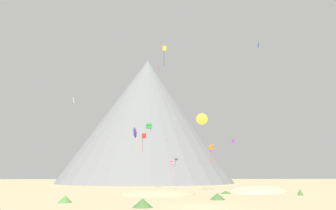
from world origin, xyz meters
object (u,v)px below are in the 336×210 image
(bush_far_left, at_px, (226,192))
(kite_pink_low, at_px, (172,163))
(kite_red_low, at_px, (144,136))
(kite_orange_low, at_px, (212,147))
(kite_indigo_low, at_px, (136,133))
(kite_magenta_high, at_px, (159,67))
(kite_green_mid, at_px, (149,126))
(bush_ridge_crest, at_px, (65,199))
(kite_blue_high, at_px, (258,45))
(kite_gold_mid, at_px, (202,119))
(bush_far_right, at_px, (300,192))
(bush_scatter_east, at_px, (218,196))
(rock_massif, at_px, (148,124))
(kite_white_mid, at_px, (73,100))
(bush_mid_center, at_px, (143,203))
(kite_yellow_high, at_px, (164,51))
(kite_violet_low, at_px, (233,141))

(bush_far_left, distance_m, kite_pink_low, 16.64)
(kite_red_low, distance_m, kite_orange_low, 17.14)
(bush_far_left, height_order, kite_indigo_low, kite_indigo_low)
(kite_magenta_high, height_order, kite_green_mid, kite_magenta_high)
(bush_ridge_crest, distance_m, kite_blue_high, 70.84)
(kite_pink_low, distance_m, kite_gold_mid, 12.70)
(kite_blue_high, xyz_separation_m, kite_magenta_high, (-28.91, 5.72, -5.23))
(bush_far_right, distance_m, bush_scatter_east, 17.95)
(kite_magenta_high, height_order, kite_indigo_low, kite_magenta_high)
(kite_green_mid, bearing_deg, kite_indigo_low, -116.88)
(bush_ridge_crest, xyz_separation_m, kite_red_low, (9.28, 19.55, 10.34))
(bush_far_left, xyz_separation_m, rock_massif, (-15.32, 73.01, 24.34))
(rock_massif, height_order, kite_magenta_high, rock_massif)
(bush_scatter_east, height_order, kite_white_mid, kite_white_mid)
(bush_mid_center, xyz_separation_m, kite_red_low, (-0.56, 25.70, 10.32))
(rock_massif, bearing_deg, kite_gold_mid, -79.69)
(bush_ridge_crest, xyz_separation_m, bush_far_right, (35.95, 11.84, 0.07))
(kite_blue_high, height_order, kite_yellow_high, kite_blue_high)
(kite_magenta_high, bearing_deg, kite_green_mid, 43.17)
(kite_gold_mid, bearing_deg, kite_yellow_high, 127.17)
(bush_ridge_crest, relative_size, kite_white_mid, 1.43)
(kite_white_mid, bearing_deg, kite_indigo_low, 87.72)
(bush_scatter_east, relative_size, kite_orange_low, 0.52)
(kite_blue_high, relative_size, kite_indigo_low, 0.34)
(bush_mid_center, xyz_separation_m, kite_green_mid, (0.33, 40.64, 14.60))
(kite_blue_high, height_order, kite_green_mid, kite_blue_high)
(bush_mid_center, height_order, bush_ridge_crest, bush_mid_center)
(kite_orange_low, bearing_deg, kite_indigo_low, 79.26)
(bush_mid_center, xyz_separation_m, kite_white_mid, (-15.50, 29.07, 18.14))
(kite_gold_mid, distance_m, kite_indigo_low, 16.39)
(kite_orange_low, bearing_deg, bush_far_left, 131.98)
(bush_far_right, xyz_separation_m, kite_violet_low, (-5.60, 20.26, 10.62))
(bush_scatter_east, relative_size, kite_pink_low, 0.48)
(bush_far_right, height_order, rock_massif, rock_massif)
(kite_yellow_high, xyz_separation_m, kite_magenta_high, (-1.26, 11.06, -0.67))
(rock_massif, distance_m, kite_green_mid, 56.57)
(bush_far_right, xyz_separation_m, bush_scatter_east, (-15.90, -8.33, -0.06))
(bush_far_left, distance_m, bush_ridge_crest, 29.95)
(kite_blue_high, xyz_separation_m, kite_yellow_high, (-27.66, -5.34, -4.57))
(rock_massif, xyz_separation_m, kite_red_low, (0.10, -70.69, -13.81))
(bush_far_left, relative_size, kite_magenta_high, 1.78)
(rock_massif, distance_m, kite_orange_low, 65.99)
(kite_orange_low, bearing_deg, bush_mid_center, 107.51)
(kite_pink_low, height_order, kite_magenta_high, kite_magenta_high)
(bush_far_left, relative_size, kite_red_low, 0.54)
(kite_violet_low, xyz_separation_m, kite_indigo_low, (-22.43, -17.39, -0.34))
(kite_red_low, bearing_deg, kite_orange_low, -148.06)
(bush_far_left, bearing_deg, kite_orange_low, 91.51)
(bush_ridge_crest, bearing_deg, kite_red_low, 64.61)
(rock_massif, relative_size, kite_gold_mid, 37.23)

